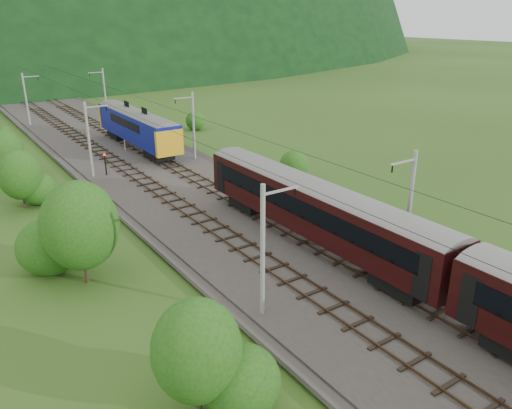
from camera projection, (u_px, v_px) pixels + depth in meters
ground at (340, 287)px, 32.69m from camera, size 600.00×600.00×0.00m
railbed at (254, 233)px, 40.35m from camera, size 14.00×220.00×0.30m
track_left at (229, 238)px, 39.01m from camera, size 2.40×220.00×0.27m
track_right at (278, 224)px, 41.54m from camera, size 2.40×220.00×0.27m
catenary_left at (89, 138)px, 52.55m from camera, size 2.54×192.28×8.00m
catenary_right at (193, 124)px, 58.98m from camera, size 2.54×192.28×8.00m
overhead_wires at (254, 150)px, 37.86m from camera, size 4.83×198.00×0.03m
hazard_post_near at (87, 128)px, 73.60m from camera, size 0.14×0.14×1.31m
hazard_post_far at (125, 145)px, 63.69m from camera, size 0.15×0.15×1.43m
signal at (105, 162)px, 53.91m from camera, size 0.27×0.27×2.40m
vegetation_left at (51, 212)px, 37.08m from camera, size 10.83×140.65×7.09m
vegetation_right at (354, 189)px, 46.69m from camera, size 7.31×88.75×3.06m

